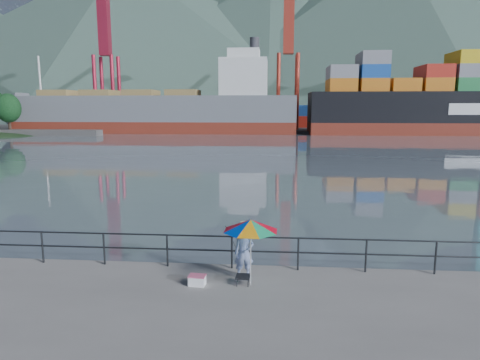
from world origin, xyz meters
name	(u,v)px	position (x,y,z in m)	size (l,w,h in m)	color
harbor_water	(267,122)	(0.00, 130.00, 0.00)	(500.00, 280.00, 0.00)	slate
far_dock	(307,128)	(10.00, 93.00, 0.00)	(200.00, 40.00, 0.40)	#514F4C
guardrail	(199,251)	(0.00, 1.70, 0.52)	(22.00, 0.06, 1.03)	#2D3033
mountains	(351,43)	(38.82, 207.75, 35.55)	(600.00, 332.80, 80.00)	#385147
port_cranes	(414,53)	(31.00, 84.00, 16.00)	(116.00, 28.00, 38.40)	red
container_stacks	(402,116)	(32.47, 94.23, 2.79)	(58.00, 8.40, 7.80)	red
fisherman	(244,253)	(1.42, 0.95, 0.76)	(0.56, 0.37, 1.53)	#2A4A96
beach_umbrella	(251,225)	(1.63, 0.48, 1.71)	(2.03, 2.03, 1.87)	white
folding_stool	(243,280)	(1.42, 0.51, 0.14)	(0.40, 0.40, 0.25)	black
cooler_bag	(197,281)	(0.17, 0.35, 0.13)	(0.45, 0.30, 0.26)	white
fishing_rod	(232,267)	(0.98, 1.81, 0.00)	(0.02, 0.02, 2.31)	black
bulk_carrier	(165,111)	(-19.72, 74.58, 4.06)	(56.09, 9.71, 14.50)	maroon
container_ship	(476,102)	(39.51, 73.16, 5.85)	(57.90, 9.65, 18.10)	maroon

